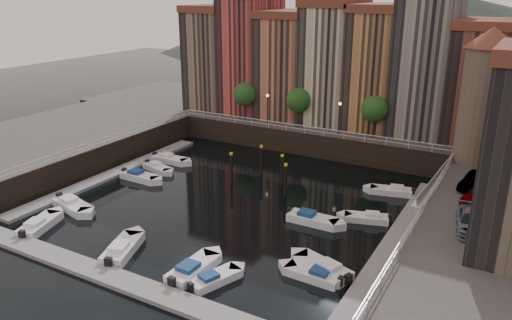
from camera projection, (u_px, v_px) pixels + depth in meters
The scene contains 30 objects.
ground at pixel (239, 200), 50.37m from camera, with size 200.00×200.00×0.00m, color black.
quay_far at pixel (333, 127), 71.27m from camera, with size 80.00×20.00×3.00m, color black.
quay_left at pixel (36, 149), 61.27m from camera, with size 20.00×36.00×3.00m, color black.
dock_left at pixel (113, 174), 57.03m from camera, with size 2.00×28.00×0.35m, color gray.
dock_right at pixel (397, 240), 41.95m from camera, with size 2.00×28.00×0.35m, color gray.
dock_near at pixel (117, 279), 36.33m from camera, with size 30.00×2.00×0.35m, color gray.
mountains at pixel (451, 35), 137.49m from camera, with size 145.00×100.00×18.00m.
far_terrace at pixel (354, 64), 64.59m from camera, with size 48.70×10.30×17.50m.
corner_tower at pixel (484, 95), 49.67m from camera, with size 5.20×5.20×13.80m.
promenade_trees at pixel (303, 101), 63.82m from camera, with size 21.20×3.20×5.20m.
street_lamps at pixel (302, 108), 63.07m from camera, with size 10.36×0.36×4.18m.
railings at pixel (262, 151), 53.16m from camera, with size 36.08×34.04×0.52m.
gangway at pixel (436, 181), 50.01m from camera, with size 2.78×8.32×3.73m.
mooring_pilings at pixel (265, 170), 53.95m from camera, with size 7.07×4.55×3.78m.
boat_left_1 at pixel (72, 205), 48.13m from camera, with size 5.33×2.91×1.19m.
boat_left_2 at pixel (140, 176), 55.56m from camera, with size 4.94×1.89×1.13m.
boat_left_3 at pixel (157, 168), 58.39m from camera, with size 4.43×2.56×0.99m.
boat_left_4 at pixel (170, 159), 61.18m from camera, with size 4.90×1.89×1.12m.
boat_right_0 at pixel (314, 275), 36.58m from camera, with size 4.49×1.79×1.02m.
boat_right_1 at pixel (323, 268), 37.33m from camera, with size 5.14×3.28×1.16m.
boat_right_3 at pixel (368, 218), 45.66m from camera, with size 4.29×2.63×0.96m.
boat_right_4 at pixel (392, 191), 51.72m from camera, with size 4.55×2.53×1.02m.
boat_near_0 at pixel (39, 225), 44.20m from camera, with size 3.12×5.07×1.14m.
boat_near_1 at pixel (122, 249), 40.06m from camera, with size 3.46×5.32×1.20m.
boat_near_2 at pixel (193, 269), 37.21m from camera, with size 1.99×5.10×1.16m.
boat_near_3 at pixel (214, 279), 36.08m from camera, with size 2.85×4.34×0.98m.
car_a at pixel (481, 195), 41.91m from camera, with size 1.88×4.68×1.59m, color gray.
car_b at pixel (476, 182), 44.80m from camera, with size 1.56×4.48×1.48m, color gray.
car_c at pixel (471, 222), 37.18m from camera, with size 2.00×4.91×1.43m, color gray.
boat_extra_83 at pixel (312, 219), 45.33m from camera, with size 4.91×1.79×1.13m.
Camera 1 is at (24.33, -39.43, 20.25)m, focal length 35.00 mm.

